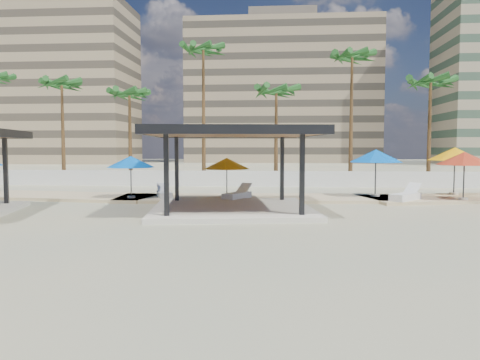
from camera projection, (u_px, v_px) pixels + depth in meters
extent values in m
plane|color=tan|center=(205.00, 218.00, 20.03)|extent=(200.00, 200.00, 0.00)
cube|color=#C6B284|center=(28.00, 196.00, 28.43)|extent=(16.40, 6.19, 0.24)
cube|color=#C6B284|center=(258.00, 199.00, 26.83)|extent=(16.24, 5.11, 0.24)
cube|color=silver|center=(237.00, 179.00, 35.90)|extent=(56.00, 0.30, 1.20)
cube|color=#937F60|center=(43.00, 85.00, 89.93)|extent=(34.00, 16.00, 30.00)
cube|color=#847259|center=(282.00, 94.00, 96.30)|extent=(38.00, 16.00, 28.00)
cube|color=#595147|center=(282.00, 19.00, 95.24)|extent=(13.30, 9.60, 2.40)
cube|color=beige|center=(232.00, 209.00, 21.96)|extent=(8.26, 8.26, 0.22)
cube|color=black|center=(166.00, 175.00, 18.91)|extent=(0.23, 0.23, 3.33)
cube|color=black|center=(177.00, 169.00, 24.43)|extent=(0.23, 0.23, 3.33)
cube|color=black|center=(302.00, 175.00, 19.23)|extent=(0.23, 0.23, 3.33)
cube|color=black|center=(282.00, 169.00, 24.76)|extent=(0.23, 0.23, 3.33)
cube|color=brown|center=(232.00, 132.00, 21.71)|extent=(8.51, 8.51, 0.31)
cube|color=black|center=(236.00, 129.00, 17.95)|extent=(7.60, 1.19, 0.38)
cube|color=black|center=(229.00, 134.00, 25.46)|extent=(7.60, 1.19, 0.38)
cube|color=black|center=(150.00, 132.00, 21.48)|extent=(1.19, 7.60, 0.38)
cube|color=black|center=(312.00, 132.00, 21.93)|extent=(1.19, 7.60, 0.38)
cube|color=black|center=(6.00, 171.00, 23.20)|extent=(0.23, 0.23, 3.26)
cube|color=black|center=(6.00, 133.00, 20.53)|extent=(1.74, 7.35, 0.37)
cylinder|color=beige|center=(227.00, 198.00, 25.76)|extent=(0.44, 0.44, 0.10)
cylinder|color=#262628|center=(227.00, 180.00, 25.69)|extent=(0.06, 0.06, 2.09)
cone|color=#EFA005|center=(227.00, 163.00, 25.62)|extent=(2.56, 2.56, 0.61)
cylinder|color=beige|center=(463.00, 199.00, 25.21)|extent=(0.50, 0.50, 0.12)
cylinder|color=#262628|center=(464.00, 178.00, 25.13)|extent=(0.07, 0.07, 2.41)
cone|color=#B02F17|center=(464.00, 158.00, 25.06)|extent=(3.85, 3.85, 0.70)
cylinder|color=beige|center=(375.00, 195.00, 27.07)|extent=(0.52, 0.52, 0.13)
cylinder|color=#262628|center=(375.00, 175.00, 26.98)|extent=(0.07, 0.07, 2.52)
cone|color=#0156C1|center=(376.00, 156.00, 26.91)|extent=(3.91, 3.91, 0.73)
cylinder|color=beige|center=(454.00, 193.00, 28.08)|extent=(0.55, 0.55, 0.13)
cylinder|color=#262628|center=(454.00, 173.00, 27.99)|extent=(0.08, 0.08, 2.63)
cone|color=#EFA005|center=(455.00, 154.00, 27.91)|extent=(3.43, 3.43, 0.77)
cylinder|color=beige|center=(131.00, 197.00, 26.18)|extent=(0.45, 0.45, 0.11)
cylinder|color=#262628|center=(131.00, 178.00, 26.11)|extent=(0.06, 0.06, 2.18)
cone|color=#0156C1|center=(131.00, 162.00, 26.04)|extent=(3.49, 3.49, 0.64)
cube|color=white|center=(165.00, 195.00, 26.35)|extent=(1.33, 2.06, 0.27)
cube|color=white|center=(165.00, 192.00, 26.34)|extent=(1.33, 2.06, 0.06)
cube|color=white|center=(163.00, 187.00, 27.05)|extent=(0.84, 0.86, 0.49)
cube|color=white|center=(237.00, 196.00, 25.71)|extent=(1.55, 2.13, 0.28)
cube|color=white|center=(237.00, 193.00, 25.69)|extent=(1.55, 2.13, 0.06)
cube|color=white|center=(244.00, 188.00, 26.35)|extent=(0.91, 0.92, 0.51)
cube|color=white|center=(405.00, 197.00, 24.99)|extent=(2.03, 2.16, 0.31)
cube|color=white|center=(405.00, 194.00, 24.98)|extent=(2.03, 2.16, 0.07)
cube|color=white|center=(413.00, 188.00, 25.55)|extent=(1.05, 1.05, 0.56)
cone|color=brown|center=(63.00, 133.00, 39.52)|extent=(0.36, 0.36, 8.50)
ellipsoid|color=#1B4F1C|center=(62.00, 85.00, 39.24)|extent=(3.00, 3.00, 1.80)
cone|color=brown|center=(130.00, 138.00, 38.48)|extent=(0.36, 0.36, 7.56)
ellipsoid|color=#1B4F1C|center=(129.00, 95.00, 38.23)|extent=(3.00, 3.00, 1.80)
cone|color=brown|center=(204.00, 116.00, 38.67)|extent=(0.36, 0.36, 11.20)
ellipsoid|color=#1B4F1C|center=(203.00, 50.00, 38.30)|extent=(3.00, 3.00, 1.80)
cone|color=brown|center=(276.00, 137.00, 37.82)|extent=(0.36, 0.36, 7.69)
ellipsoid|color=#1B4F1C|center=(276.00, 92.00, 37.57)|extent=(3.00, 3.00, 1.80)
cone|color=brown|center=(351.00, 120.00, 37.45)|extent=(0.36, 0.36, 10.41)
ellipsoid|color=#1B4F1C|center=(352.00, 57.00, 37.11)|extent=(3.00, 3.00, 1.80)
cone|color=brown|center=(429.00, 133.00, 36.66)|extent=(0.36, 0.36, 8.25)
ellipsoid|color=#1B4F1C|center=(431.00, 83.00, 36.38)|extent=(3.00, 3.00, 1.80)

